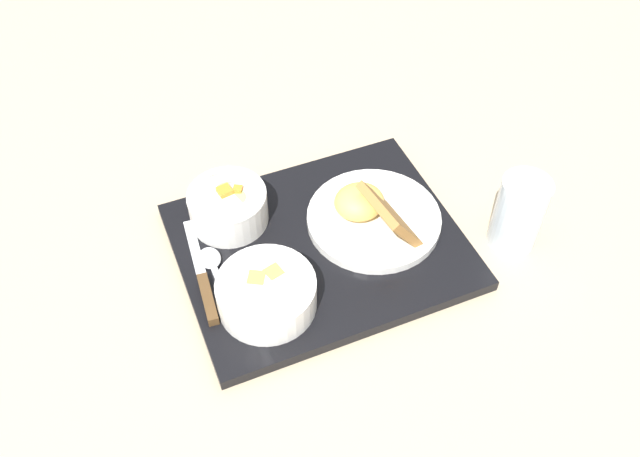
{
  "coord_description": "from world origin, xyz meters",
  "views": [
    {
      "loc": [
        -0.28,
        -0.57,
        0.78
      ],
      "look_at": [
        0.0,
        0.0,
        0.05
      ],
      "focal_mm": 38.0,
      "sensor_mm": 36.0,
      "label": 1
    }
  ],
  "objects_px": {
    "bowl_soup": "(266,292)",
    "spoon": "(214,269)",
    "knife": "(205,287)",
    "bowl_salad": "(228,205)",
    "glass_water": "(518,216)",
    "plate_main": "(372,214)"
  },
  "relations": [
    {
      "from": "bowl_soup",
      "to": "spoon",
      "type": "height_order",
      "value": "bowl_soup"
    },
    {
      "from": "knife",
      "to": "bowl_salad",
      "type": "bearing_deg",
      "value": -27.59
    },
    {
      "from": "spoon",
      "to": "glass_water",
      "type": "bearing_deg",
      "value": -103.64
    },
    {
      "from": "knife",
      "to": "spoon",
      "type": "xyz_separation_m",
      "value": [
        0.02,
        0.02,
        -0.0
      ]
    },
    {
      "from": "bowl_soup",
      "to": "spoon",
      "type": "relative_size",
      "value": 1.02
    },
    {
      "from": "knife",
      "to": "spoon",
      "type": "distance_m",
      "value": 0.03
    },
    {
      "from": "bowl_soup",
      "to": "glass_water",
      "type": "height_order",
      "value": "glass_water"
    },
    {
      "from": "knife",
      "to": "spoon",
      "type": "height_order",
      "value": "knife"
    },
    {
      "from": "plate_main",
      "to": "knife",
      "type": "bearing_deg",
      "value": -178.3
    },
    {
      "from": "spoon",
      "to": "glass_water",
      "type": "height_order",
      "value": "glass_water"
    },
    {
      "from": "bowl_salad",
      "to": "bowl_soup",
      "type": "bearing_deg",
      "value": -93.42
    },
    {
      "from": "bowl_salad",
      "to": "bowl_soup",
      "type": "height_order",
      "value": "bowl_salad"
    },
    {
      "from": "bowl_salad",
      "to": "knife",
      "type": "xyz_separation_m",
      "value": [
        -0.08,
        -0.11,
        -0.03
      ]
    },
    {
      "from": "bowl_salad",
      "to": "knife",
      "type": "relative_size",
      "value": 0.61
    },
    {
      "from": "knife",
      "to": "spoon",
      "type": "relative_size",
      "value": 1.46
    },
    {
      "from": "bowl_soup",
      "to": "glass_water",
      "type": "distance_m",
      "value": 0.38
    },
    {
      "from": "knife",
      "to": "spoon",
      "type": "bearing_deg",
      "value": -34.71
    },
    {
      "from": "glass_water",
      "to": "plate_main",
      "type": "bearing_deg",
      "value": 148.79
    },
    {
      "from": "bowl_salad",
      "to": "spoon",
      "type": "bearing_deg",
      "value": -123.58
    },
    {
      "from": "spoon",
      "to": "bowl_salad",
      "type": "bearing_deg",
      "value": -30.78
    },
    {
      "from": "bowl_soup",
      "to": "knife",
      "type": "distance_m",
      "value": 0.09
    },
    {
      "from": "knife",
      "to": "plate_main",
      "type": "bearing_deg",
      "value": -79.95
    }
  ]
}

